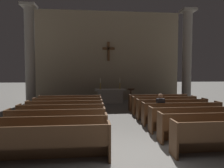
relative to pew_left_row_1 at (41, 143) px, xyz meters
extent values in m
plane|color=slate|center=(2.48, 0.04, -0.48)|extent=(80.00, 80.00, 0.00)
cube|color=brown|center=(0.00, 0.04, -0.05)|extent=(3.22, 0.40, 0.05)
cube|color=brown|center=(0.00, -0.19, 0.22)|extent=(3.22, 0.05, 0.50)
cube|color=brown|center=(0.00, 0.22, -0.28)|extent=(3.22, 0.04, 0.40)
cube|color=brown|center=(1.64, 0.02, 0.00)|extent=(0.06, 0.50, 0.95)
cube|color=brown|center=(0.00, 1.07, -0.05)|extent=(3.22, 0.40, 0.05)
cube|color=brown|center=(0.00, 0.84, 0.22)|extent=(3.22, 0.05, 0.50)
cube|color=brown|center=(0.00, 1.25, -0.28)|extent=(3.22, 0.04, 0.40)
cube|color=brown|center=(1.64, 1.05, 0.00)|extent=(0.06, 0.50, 0.95)
cube|color=brown|center=(0.00, 2.10, -0.05)|extent=(3.22, 0.40, 0.05)
cube|color=brown|center=(0.00, 1.87, 0.22)|extent=(3.22, 0.05, 0.50)
cube|color=brown|center=(0.00, 2.28, -0.28)|extent=(3.22, 0.04, 0.40)
cube|color=brown|center=(1.64, 2.08, 0.00)|extent=(0.06, 0.50, 0.95)
cube|color=brown|center=(-1.64, 2.08, 0.00)|extent=(0.06, 0.50, 0.95)
cube|color=brown|center=(0.00, 3.13, -0.05)|extent=(3.22, 0.40, 0.05)
cube|color=brown|center=(0.00, 2.90, 0.22)|extent=(3.22, 0.05, 0.50)
cube|color=brown|center=(0.00, 3.31, -0.28)|extent=(3.22, 0.04, 0.40)
cube|color=brown|center=(1.64, 3.11, 0.00)|extent=(0.06, 0.50, 0.95)
cube|color=brown|center=(-1.64, 3.11, 0.00)|extent=(0.06, 0.50, 0.95)
cube|color=brown|center=(0.00, 4.16, -0.05)|extent=(3.22, 0.40, 0.05)
cube|color=brown|center=(0.00, 3.93, 0.22)|extent=(3.22, 0.05, 0.50)
cube|color=brown|center=(0.00, 4.34, -0.28)|extent=(3.22, 0.04, 0.40)
cube|color=brown|center=(1.64, 4.14, 0.00)|extent=(0.06, 0.50, 0.95)
cube|color=brown|center=(-1.64, 4.14, 0.00)|extent=(0.06, 0.50, 0.95)
cube|color=brown|center=(0.00, 5.19, -0.05)|extent=(3.22, 0.40, 0.05)
cube|color=brown|center=(0.00, 4.96, 0.22)|extent=(3.22, 0.05, 0.50)
cube|color=brown|center=(0.00, 5.37, -0.28)|extent=(3.22, 0.04, 0.40)
cube|color=brown|center=(1.64, 5.17, 0.00)|extent=(0.06, 0.50, 0.95)
cube|color=brown|center=(-1.64, 5.17, 0.00)|extent=(0.06, 0.50, 0.95)
cube|color=brown|center=(0.00, 6.22, -0.05)|extent=(3.22, 0.40, 0.05)
cube|color=brown|center=(0.00, 5.99, 0.22)|extent=(3.22, 0.05, 0.50)
cube|color=brown|center=(0.00, 6.40, -0.28)|extent=(3.22, 0.04, 0.40)
cube|color=brown|center=(1.64, 6.20, 0.00)|extent=(0.06, 0.50, 0.95)
cube|color=brown|center=(-1.64, 6.20, 0.00)|extent=(0.06, 0.50, 0.95)
cube|color=brown|center=(3.32, 0.02, 0.00)|extent=(0.06, 0.50, 0.95)
cube|color=brown|center=(4.96, 1.07, -0.05)|extent=(3.22, 0.40, 0.05)
cube|color=brown|center=(4.96, 0.84, 0.22)|extent=(3.22, 0.05, 0.50)
cube|color=brown|center=(4.96, 1.25, -0.28)|extent=(3.22, 0.04, 0.40)
cube|color=brown|center=(3.32, 1.05, 0.00)|extent=(0.06, 0.50, 0.95)
cube|color=brown|center=(4.96, 2.10, -0.05)|extent=(3.22, 0.40, 0.05)
cube|color=brown|center=(4.96, 1.87, 0.22)|extent=(3.22, 0.05, 0.50)
cube|color=brown|center=(4.96, 2.28, -0.28)|extent=(3.22, 0.04, 0.40)
cube|color=brown|center=(3.32, 2.08, 0.00)|extent=(0.06, 0.50, 0.95)
cube|color=brown|center=(4.96, 3.13, -0.05)|extent=(3.22, 0.40, 0.05)
cube|color=brown|center=(4.96, 2.90, 0.22)|extent=(3.22, 0.05, 0.50)
cube|color=brown|center=(4.96, 3.31, -0.28)|extent=(3.22, 0.04, 0.40)
cube|color=brown|center=(3.32, 3.11, 0.00)|extent=(0.06, 0.50, 0.95)
cube|color=brown|center=(6.60, 3.11, 0.00)|extent=(0.06, 0.50, 0.95)
cube|color=brown|center=(4.96, 4.16, -0.05)|extent=(3.22, 0.40, 0.05)
cube|color=brown|center=(4.96, 3.93, 0.22)|extent=(3.22, 0.05, 0.50)
cube|color=brown|center=(4.96, 4.34, -0.28)|extent=(3.22, 0.04, 0.40)
cube|color=brown|center=(3.32, 4.14, 0.00)|extent=(0.06, 0.50, 0.95)
cube|color=brown|center=(6.60, 4.14, 0.00)|extent=(0.06, 0.50, 0.95)
cube|color=brown|center=(4.96, 5.19, -0.05)|extent=(3.22, 0.40, 0.05)
cube|color=brown|center=(4.96, 4.96, 0.22)|extent=(3.22, 0.05, 0.50)
cube|color=brown|center=(4.96, 5.37, -0.28)|extent=(3.22, 0.04, 0.40)
cube|color=brown|center=(3.32, 5.17, 0.00)|extent=(0.06, 0.50, 0.95)
cube|color=brown|center=(6.60, 5.17, 0.00)|extent=(0.06, 0.50, 0.95)
cube|color=brown|center=(4.96, 6.22, -0.05)|extent=(3.22, 0.40, 0.05)
cube|color=brown|center=(4.96, 5.99, 0.22)|extent=(3.22, 0.05, 0.50)
cube|color=brown|center=(4.96, 6.40, -0.28)|extent=(3.22, 0.04, 0.40)
cube|color=brown|center=(3.32, 6.20, 0.00)|extent=(0.06, 0.50, 0.95)
cube|color=brown|center=(6.60, 6.20, 0.00)|extent=(0.06, 0.50, 0.95)
cube|color=gray|center=(-2.70, 8.18, -0.38)|extent=(0.85, 0.85, 0.20)
cylinder|color=gray|center=(-2.70, 8.18, 2.66)|extent=(0.61, 0.61, 6.27)
cube|color=gray|center=(-2.70, 8.18, 5.87)|extent=(0.91, 0.91, 0.16)
cube|color=gray|center=(7.66, 8.18, -0.38)|extent=(0.85, 0.85, 0.20)
cylinder|color=gray|center=(7.66, 8.18, 2.66)|extent=(0.61, 0.61, 6.27)
cube|color=gray|center=(7.66, 8.18, 5.87)|extent=(0.91, 0.91, 0.16)
cube|color=#A8A399|center=(2.48, 9.20, -0.04)|extent=(1.76, 0.72, 0.88)
cube|color=#A8A399|center=(2.48, 9.20, 0.46)|extent=(2.20, 0.90, 0.12)
cube|color=silver|center=(2.48, 9.20, 0.53)|extent=(2.09, 0.86, 0.01)
cylinder|color=#B79338|center=(1.78, 9.20, 0.54)|extent=(0.16, 0.16, 0.02)
cylinder|color=#B79338|center=(1.78, 9.20, 0.75)|extent=(0.07, 0.07, 0.44)
cylinder|color=silver|center=(1.78, 9.20, 1.15)|extent=(0.04, 0.04, 0.36)
cylinder|color=#B79338|center=(3.18, 9.20, 0.54)|extent=(0.16, 0.16, 0.02)
cylinder|color=#B79338|center=(3.18, 9.20, 0.75)|extent=(0.07, 0.07, 0.44)
cylinder|color=silver|center=(3.18, 9.20, 1.15)|extent=(0.04, 0.04, 0.36)
cube|color=gray|center=(2.48, 10.89, 3.01)|extent=(11.33, 0.25, 6.97)
cube|color=brown|center=(2.48, 10.67, 3.36)|extent=(0.18, 0.18, 1.48)
cube|color=brown|center=(2.48, 10.67, 3.58)|extent=(0.95, 0.18, 0.18)
cylinder|color=brown|center=(3.75, 8.00, -0.46)|extent=(0.36, 0.36, 0.04)
cylinder|color=brown|center=(3.75, 8.00, 0.05)|extent=(0.10, 0.10, 1.05)
cube|color=brown|center=(3.75, 8.00, 0.60)|extent=(0.44, 0.31, 0.15)
cube|color=#26262B|center=(4.02, 3.31, -0.25)|extent=(0.24, 0.14, 0.45)
cube|color=#26262B|center=(4.02, 3.18, 0.03)|extent=(0.28, 0.36, 0.12)
cube|color=black|center=(4.02, 3.05, 0.36)|extent=(0.32, 0.20, 0.54)
sphere|color=#9E7051|center=(4.02, 3.05, 0.74)|extent=(0.20, 0.20, 0.20)
camera|label=1|loc=(1.24, -4.81, 1.71)|focal=31.67mm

